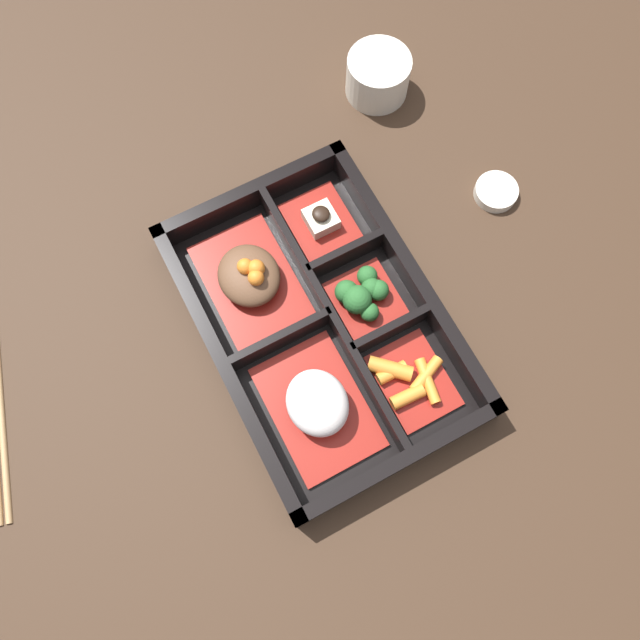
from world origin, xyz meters
TOP-DOWN VIEW (x-y plane):
  - ground_plane at (0.00, 0.00)m, footprint 3.00×3.00m
  - bento_base at (0.00, 0.00)m, footprint 0.34×0.23m
  - bento_rim at (0.00, -0.00)m, footprint 0.34×0.23m
  - bowl_rice at (-0.08, 0.04)m, footprint 0.13×0.09m
  - bowl_stew at (0.08, 0.04)m, footprint 0.13×0.09m
  - bowl_carrots at (-0.10, -0.05)m, footprint 0.09×0.07m
  - bowl_greens at (0.00, -0.05)m, footprint 0.08×0.07m
  - bowl_tofu at (0.10, -0.06)m, footprint 0.08×0.07m
  - tea_cup at (0.24, -0.20)m, footprint 0.07×0.07m
  - sauce_dish at (0.05, -0.25)m, footprint 0.05×0.05m

SIDE VIEW (x-z plane):
  - ground_plane at x=0.00m, z-range 0.00..0.00m
  - bento_base at x=0.00m, z-range 0.00..0.01m
  - sauce_dish at x=0.05m, z-range 0.00..0.01m
  - bowl_carrots at x=-0.10m, z-range 0.01..0.03m
  - bowl_tofu at x=0.10m, z-range 0.00..0.03m
  - bento_rim at x=0.00m, z-range 0.00..0.04m
  - bowl_greens at x=0.00m, z-range 0.01..0.04m
  - bowl_stew at x=0.08m, z-range 0.00..0.05m
  - tea_cup at x=0.24m, z-range 0.00..0.05m
  - bowl_rice at x=-0.08m, z-range 0.01..0.05m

